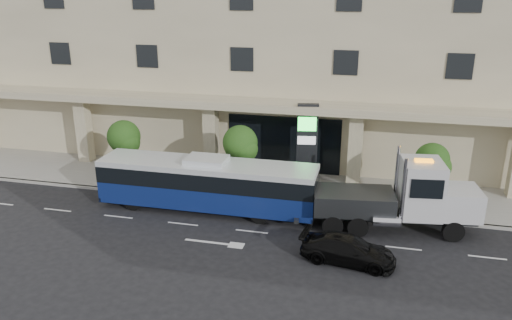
{
  "coord_description": "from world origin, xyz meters",
  "views": [
    {
      "loc": [
        5.92,
        -25.25,
        12.58
      ],
      "look_at": [
        -0.59,
        2.0,
        2.92
      ],
      "focal_mm": 35.0,
      "sensor_mm": 36.0,
      "label": 1
    }
  ],
  "objects_px": {
    "city_bus": "(207,183)",
    "black_sedan": "(348,250)",
    "signage_pylon": "(307,144)",
    "tow_truck": "(403,198)"
  },
  "relations": [
    {
      "from": "signage_pylon",
      "to": "city_bus",
      "type": "bearing_deg",
      "value": -144.74
    },
    {
      "from": "city_bus",
      "to": "black_sedan",
      "type": "xyz_separation_m",
      "value": [
        8.55,
        -4.25,
        -1.01
      ]
    },
    {
      "from": "city_bus",
      "to": "signage_pylon",
      "type": "height_order",
      "value": "signage_pylon"
    },
    {
      "from": "black_sedan",
      "to": "signage_pylon",
      "type": "xyz_separation_m",
      "value": [
        -3.38,
        9.42,
        2.26
      ]
    },
    {
      "from": "black_sedan",
      "to": "signage_pylon",
      "type": "bearing_deg",
      "value": 27.44
    },
    {
      "from": "city_bus",
      "to": "signage_pylon",
      "type": "distance_m",
      "value": 7.41
    },
    {
      "from": "city_bus",
      "to": "signage_pylon",
      "type": "relative_size",
      "value": 2.38
    },
    {
      "from": "city_bus",
      "to": "tow_truck",
      "type": "xyz_separation_m",
      "value": [
        11.15,
        -0.1,
        0.18
      ]
    },
    {
      "from": "black_sedan",
      "to": "signage_pylon",
      "type": "relative_size",
      "value": 0.84
    },
    {
      "from": "signage_pylon",
      "to": "black_sedan",
      "type": "bearing_deg",
      "value": -79.99
    }
  ]
}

